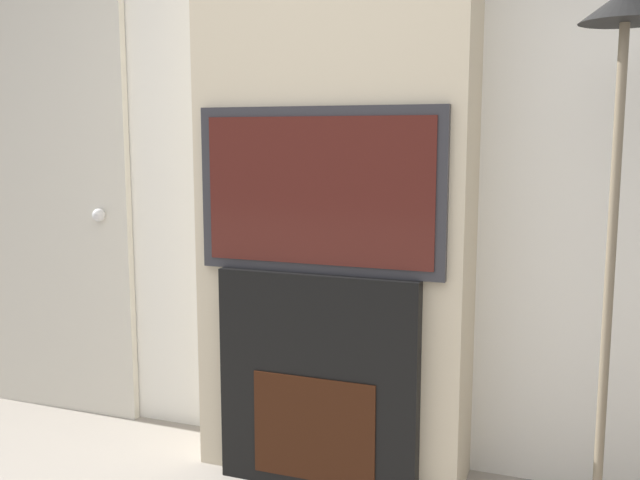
# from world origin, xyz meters

# --- Properties ---
(wall_back) EXTENTS (6.00, 0.06, 2.70)m
(wall_back) POSITION_xyz_m (0.00, 2.03, 1.35)
(wall_back) COLOR silver
(wall_back) RESTS_ON ground_plane
(chimney_breast) EXTENTS (1.05, 0.32, 2.70)m
(chimney_breast) POSITION_xyz_m (0.00, 1.84, 1.35)
(chimney_breast) COLOR beige
(chimney_breast) RESTS_ON ground_plane
(fireplace) EXTENTS (0.77, 0.15, 0.83)m
(fireplace) POSITION_xyz_m (0.00, 1.68, 0.41)
(fireplace) COLOR black
(fireplace) RESTS_ON ground_plane
(television) EXTENTS (0.94, 0.07, 0.61)m
(television) POSITION_xyz_m (0.00, 1.68, 1.14)
(television) COLOR #2D2D33
(television) RESTS_ON fireplace
(floor_lamp) EXTENTS (0.29, 0.29, 1.77)m
(floor_lamp) POSITION_xyz_m (0.99, 1.63, 1.27)
(floor_lamp) COLOR #726651
(floor_lamp) RESTS_ON ground_plane
(entry_door) EXTENTS (0.92, 0.09, 2.03)m
(entry_door) POSITION_xyz_m (-1.50, 1.97, 1.01)
(entry_door) COLOR beige
(entry_door) RESTS_ON ground_plane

